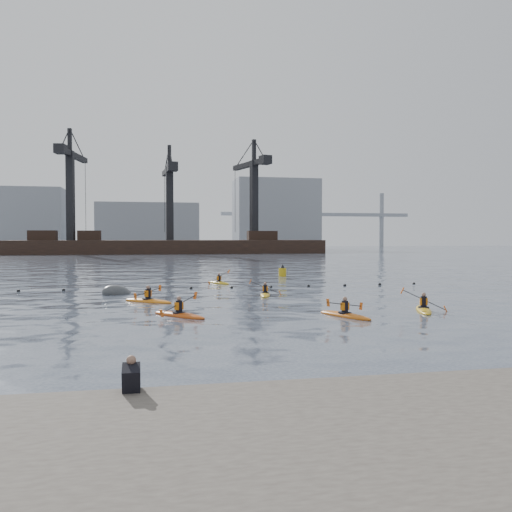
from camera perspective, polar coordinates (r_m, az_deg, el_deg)
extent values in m
plane|color=#313948|center=(18.67, 4.94, -9.76)|extent=(400.00, 400.00, 0.00)
cube|color=#4C443D|center=(10.67, 19.45, -18.99)|extent=(18.00, 7.00, 1.00)
cube|color=black|center=(12.13, -13.00, -12.48)|extent=(0.38, 0.60, 0.67)
cube|color=black|center=(12.38, -12.96, -12.95)|extent=(0.34, 0.40, 0.24)
sphere|color=#8C6651|center=(12.14, -13.00, -10.63)|extent=(0.21, 0.21, 0.21)
sphere|color=black|center=(41.34, -23.73, -3.41)|extent=(0.24, 0.24, 0.24)
sphere|color=black|center=(40.89, -19.59, -3.41)|extent=(0.24, 0.24, 0.24)
sphere|color=black|center=(40.53, -15.39, -3.41)|extent=(0.24, 0.24, 0.24)
sphere|color=black|center=(40.30, -11.13, -3.41)|extent=(0.24, 0.24, 0.24)
sphere|color=black|center=(40.25, -6.85, -3.39)|extent=(0.24, 0.24, 0.24)
sphere|color=black|center=(40.47, -2.59, -3.35)|extent=(0.24, 0.24, 0.24)
sphere|color=black|center=(41.01, 1.57, -3.28)|extent=(0.24, 0.24, 0.24)
sphere|color=black|center=(41.86, 5.55, -3.18)|extent=(0.24, 0.24, 0.24)
sphere|color=black|center=(42.98, 9.32, -3.06)|extent=(0.24, 0.24, 0.24)
sphere|color=black|center=(44.27, 12.89, -2.94)|extent=(0.24, 0.24, 0.24)
sphere|color=black|center=(45.66, 16.29, -2.82)|extent=(0.24, 0.24, 0.24)
cube|color=black|center=(127.68, -9.06, 0.65)|extent=(72.00, 12.00, 4.50)
cube|color=black|center=(129.57, -21.54, 2.04)|extent=(6.00, 3.00, 2.20)
cube|color=black|center=(128.19, -17.13, 2.09)|extent=(5.00, 3.00, 2.20)
cube|color=black|center=(130.40, 0.65, 2.17)|extent=(7.00, 3.00, 2.20)
cube|color=black|center=(128.99, -18.95, 6.03)|extent=(1.85, 1.85, 20.00)
cube|color=black|center=(132.55, -18.64, 10.00)|extent=(4.31, 17.93, 1.20)
cube|color=black|center=(124.07, -19.90, 10.55)|extent=(2.62, 2.94, 2.00)
cube|color=black|center=(130.48, -19.02, 11.51)|extent=(0.93, 0.93, 5.00)
cube|color=black|center=(127.88, -9.08, 5.47)|extent=(1.73, 1.73, 17.00)
cube|color=black|center=(130.82, -9.23, 8.87)|extent=(2.50, 15.05, 1.20)
cube|color=black|center=(123.44, -8.79, 9.28)|extent=(2.42, 2.78, 2.00)
cube|color=black|center=(129.02, -9.11, 10.35)|extent=(0.87, 0.87, 5.00)
cube|color=black|center=(130.29, -0.22, 5.87)|extent=(1.96, 1.96, 19.00)
cube|color=black|center=(133.47, -0.71, 9.62)|extent=(5.56, 16.73, 1.20)
cube|color=black|center=(125.93, 1.00, 10.08)|extent=(2.80, 3.08, 2.00)
cube|color=black|center=(131.65, -0.22, 11.09)|extent=(0.98, 0.98, 5.00)
cube|color=gray|center=(171.21, -23.16, 3.58)|extent=(22.00, 14.00, 18.00)
cube|color=gray|center=(167.57, -11.33, 3.05)|extent=(30.00, 14.00, 14.00)
cube|color=gray|center=(172.43, 2.11, 4.39)|extent=(26.00, 14.00, 22.00)
cube|color=gray|center=(197.12, 6.43, 4.37)|extent=(70.00, 2.00, 1.20)
cylinder|color=gray|center=(190.91, -0.75, 3.86)|extent=(1.60, 1.60, 20.00)
cylinder|color=gray|center=(206.06, 13.07, 3.67)|extent=(1.60, 1.60, 20.00)
ellipsoid|color=#C04B12|center=(26.38, -8.11, -6.21)|extent=(2.72, 3.09, 0.34)
cylinder|color=black|center=(26.36, -8.11, -5.91)|extent=(0.91, 0.91, 0.06)
cylinder|color=black|center=(26.32, -8.11, -5.27)|extent=(0.32, 0.32, 0.56)
cube|color=orange|center=(26.32, -8.11, -5.22)|extent=(0.45, 0.43, 0.37)
sphere|color=#8C6651|center=(26.28, -8.12, -4.45)|extent=(0.23, 0.23, 0.23)
cylinder|color=black|center=(26.31, -8.11, -5.03)|extent=(1.78, 1.48, 0.72)
cube|color=#D85914|center=(25.63, -9.92, -5.95)|extent=(0.22, 0.22, 0.36)
cube|color=#D85914|center=(27.02, -6.41, -4.16)|extent=(0.22, 0.22, 0.36)
ellipsoid|color=gold|center=(29.30, 17.23, -5.47)|extent=(1.88, 3.38, 0.34)
cylinder|color=black|center=(29.28, 17.23, -5.20)|extent=(0.82, 0.82, 0.06)
cylinder|color=black|center=(29.24, 17.24, -4.63)|extent=(0.32, 0.32, 0.55)
cube|color=orange|center=(29.24, 17.24, -4.58)|extent=(0.44, 0.36, 0.36)
sphere|color=#8C6651|center=(29.20, 17.24, -3.91)|extent=(0.22, 0.22, 0.22)
cylinder|color=black|center=(29.23, 17.24, -4.42)|extent=(1.98, 0.83, 1.01)
cube|color=#D85914|center=(29.08, 15.14, -3.53)|extent=(0.24, 0.21, 0.35)
cube|color=#D85914|center=(29.43, 19.32, -5.29)|extent=(0.24, 0.21, 0.35)
ellipsoid|color=orange|center=(32.42, -11.29, -4.70)|extent=(3.08, 2.75, 0.34)
cylinder|color=black|center=(32.40, -11.30, -4.45)|extent=(0.91, 0.91, 0.06)
cylinder|color=black|center=(32.37, -11.30, -3.92)|extent=(0.32, 0.32, 0.56)
cube|color=orange|center=(32.37, -11.30, -3.88)|extent=(0.43, 0.45, 0.37)
sphere|color=#8C6651|center=(32.33, -11.30, -3.26)|extent=(0.23, 0.23, 0.23)
cylinder|color=black|center=(32.36, -11.30, -3.73)|extent=(1.55, 1.82, 0.35)
cube|color=#D85914|center=(31.55, -12.59, -4.15)|extent=(0.18, 0.17, 0.37)
cube|color=#D85914|center=(33.19, -10.08, -3.33)|extent=(0.18, 0.17, 0.37)
ellipsoid|color=yellow|center=(35.43, 0.97, -4.10)|extent=(1.28, 3.11, 0.30)
cylinder|color=black|center=(35.42, 0.97, -3.90)|extent=(0.69, 0.69, 0.06)
cylinder|color=black|center=(35.40, 0.97, -3.47)|extent=(0.29, 0.29, 0.50)
cube|color=orange|center=(35.39, 0.97, -3.44)|extent=(0.38, 0.28, 0.32)
sphere|color=#8C6651|center=(35.37, 0.97, -2.93)|extent=(0.20, 0.20, 0.20)
cylinder|color=black|center=(35.39, 0.97, -3.32)|extent=(1.90, 0.47, 0.84)
cube|color=#D85914|center=(35.38, -0.60, -2.71)|extent=(0.19, 0.17, 0.32)
cube|color=#D85914|center=(35.43, 2.55, -3.92)|extent=(0.19, 0.17, 0.32)
ellipsoid|color=#C65E12|center=(26.39, 9.33, -6.22)|extent=(1.97, 3.39, 0.34)
cylinder|color=black|center=(26.37, 9.33, -5.92)|extent=(0.84, 0.84, 0.06)
cylinder|color=black|center=(26.33, 9.34, -5.28)|extent=(0.32, 0.32, 0.55)
cube|color=orange|center=(26.33, 9.34, -5.24)|extent=(0.44, 0.37, 0.36)
sphere|color=#8C6651|center=(26.29, 9.34, -4.48)|extent=(0.22, 0.22, 0.22)
cylinder|color=black|center=(26.32, 9.34, -5.05)|extent=(2.14, 0.95, 0.39)
cube|color=#D85914|center=(27.10, 10.99, -5.20)|extent=(0.16, 0.18, 0.36)
cube|color=#D85914|center=(25.56, 7.59, -4.89)|extent=(0.16, 0.18, 0.36)
ellipsoid|color=gold|center=(44.66, -3.92, -2.84)|extent=(1.76, 2.94, 0.30)
cylinder|color=black|center=(44.65, -3.92, -2.69)|extent=(0.73, 0.73, 0.06)
cylinder|color=black|center=(44.63, -3.92, -2.36)|extent=(0.28, 0.28, 0.48)
cube|color=orange|center=(44.63, -3.92, -2.33)|extent=(0.39, 0.32, 0.31)
sphere|color=#8C6651|center=(44.61, -3.92, -1.94)|extent=(0.19, 0.19, 0.19)
cylinder|color=black|center=(44.62, -3.92, -2.24)|extent=(1.67, 0.78, 0.97)
cube|color=#D85914|center=(44.17, -4.96, -2.85)|extent=(0.22, 0.20, 0.30)
cube|color=#D85914|center=(45.10, -2.90, -1.63)|extent=(0.22, 0.20, 0.30)
ellipsoid|color=#424548|center=(37.58, -14.44, -3.87)|extent=(2.75, 2.76, 1.62)
cylinder|color=gold|center=(52.62, 2.80, -1.80)|extent=(0.74, 0.74, 0.95)
cone|color=black|center=(52.58, 2.80, -1.06)|extent=(0.46, 0.46, 0.37)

